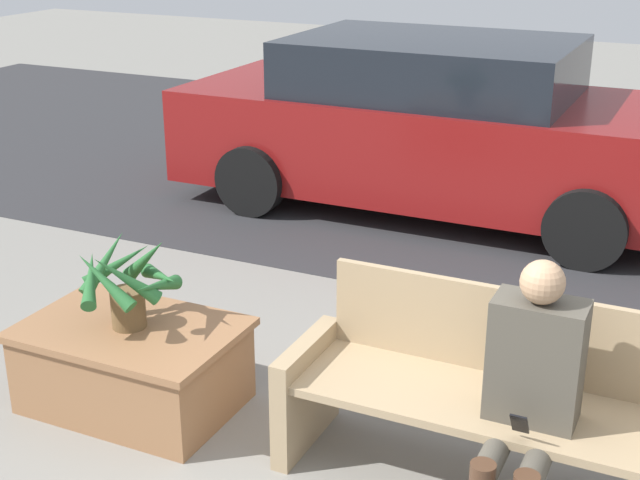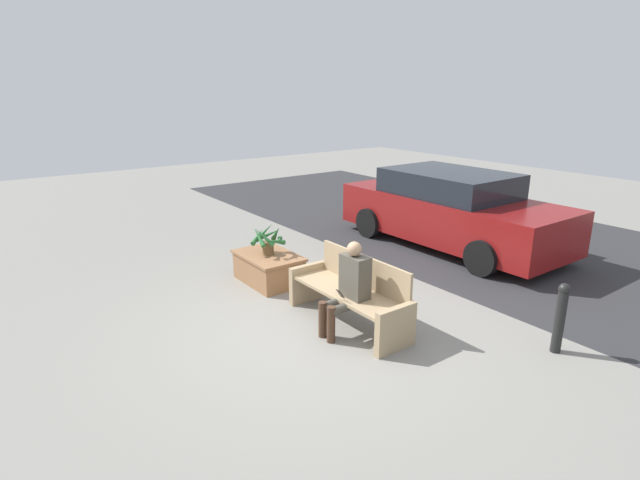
{
  "view_description": "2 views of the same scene",
  "coord_description": "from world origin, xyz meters",
  "px_view_note": "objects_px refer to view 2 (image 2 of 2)",
  "views": [
    {
      "loc": [
        0.88,
        -3.0,
        2.53
      ],
      "look_at": [
        -0.97,
        0.92,
        0.88
      ],
      "focal_mm": 50.0,
      "sensor_mm": 36.0,
      "label": 1
    },
    {
      "loc": [
        4.73,
        -3.41,
        2.98
      ],
      "look_at": [
        -0.95,
        0.75,
        0.83
      ],
      "focal_mm": 28.0,
      "sensor_mm": 36.0,
      "label": 2
    }
  ],
  "objects_px": {
    "person_seated": "(349,285)",
    "bollard_post": "(560,316)",
    "potted_plant": "(268,239)",
    "parked_car": "(451,210)",
    "planter_box": "(269,267)",
    "bench": "(351,293)"
  },
  "relations": [
    {
      "from": "person_seated",
      "to": "planter_box",
      "type": "xyz_separation_m",
      "value": [
        -2.08,
        0.06,
        -0.39
      ]
    },
    {
      "from": "potted_plant",
      "to": "planter_box",
      "type": "bearing_deg",
      "value": -68.74
    },
    {
      "from": "bench",
      "to": "potted_plant",
      "type": "height_order",
      "value": "potted_plant"
    },
    {
      "from": "person_seated",
      "to": "potted_plant",
      "type": "distance_m",
      "value": 2.09
    },
    {
      "from": "bench",
      "to": "parked_car",
      "type": "distance_m",
      "value": 4.02
    },
    {
      "from": "person_seated",
      "to": "bollard_post",
      "type": "height_order",
      "value": "person_seated"
    },
    {
      "from": "person_seated",
      "to": "bollard_post",
      "type": "relative_size",
      "value": 1.38
    },
    {
      "from": "bench",
      "to": "potted_plant",
      "type": "relative_size",
      "value": 3.31
    },
    {
      "from": "bench",
      "to": "parked_car",
      "type": "bearing_deg",
      "value": 111.54
    },
    {
      "from": "planter_box",
      "to": "parked_car",
      "type": "bearing_deg",
      "value": 83.94
    },
    {
      "from": "bench",
      "to": "person_seated",
      "type": "bearing_deg",
      "value": -45.81
    },
    {
      "from": "planter_box",
      "to": "bollard_post",
      "type": "xyz_separation_m",
      "value": [
        3.92,
        1.59,
        0.2
      ]
    },
    {
      "from": "parked_car",
      "to": "bollard_post",
      "type": "height_order",
      "value": "parked_car"
    },
    {
      "from": "person_seated",
      "to": "planter_box",
      "type": "distance_m",
      "value": 2.12
    },
    {
      "from": "potted_plant",
      "to": "bollard_post",
      "type": "height_order",
      "value": "potted_plant"
    },
    {
      "from": "planter_box",
      "to": "bench",
      "type": "bearing_deg",
      "value": 4.36
    },
    {
      "from": "bench",
      "to": "potted_plant",
      "type": "xyz_separation_m",
      "value": [
        -1.88,
        -0.14,
        0.29
      ]
    },
    {
      "from": "bench",
      "to": "parked_car",
      "type": "height_order",
      "value": "parked_car"
    },
    {
      "from": "person_seated",
      "to": "parked_car",
      "type": "bearing_deg",
      "value": 113.01
    },
    {
      "from": "potted_plant",
      "to": "parked_car",
      "type": "xyz_separation_m",
      "value": [
        0.41,
        3.86,
        0.01
      ]
    },
    {
      "from": "planter_box",
      "to": "parked_car",
      "type": "height_order",
      "value": "parked_car"
    },
    {
      "from": "person_seated",
      "to": "planter_box",
      "type": "height_order",
      "value": "person_seated"
    }
  ]
}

